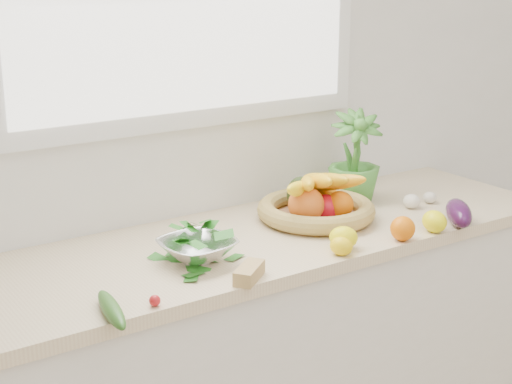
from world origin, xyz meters
TOP-DOWN VIEW (x-y plane):
  - back_wall at (0.00, 2.25)m, footprint 4.50×0.02m
  - counter_cabinet at (0.00, 1.95)m, footprint 2.20×0.58m
  - countertop at (0.00, 1.95)m, footprint 2.24×0.62m
  - orange_loose at (0.41, 1.67)m, footprint 0.08×0.08m
  - lemon_a at (0.18, 1.68)m, footprint 0.08×0.09m
  - lemon_b at (0.55, 1.67)m, footprint 0.08×0.10m
  - lemon_c at (0.22, 1.72)m, footprint 0.11×0.11m
  - apple at (0.33, 1.94)m, footprint 0.10×0.10m
  - ginger at (-0.14, 1.68)m, footprint 0.13×0.11m
  - garlic_a at (0.76, 1.89)m, footprint 0.06×0.06m
  - garlic_b at (0.22, 1.87)m, footprint 0.07×0.07m
  - garlic_c at (0.67, 1.89)m, footprint 0.06×0.06m
  - eggplant at (0.66, 1.68)m, footprint 0.18×0.20m
  - cucumber at (-0.54, 1.67)m, footprint 0.08×0.23m
  - radish at (-0.43, 1.67)m, footprint 0.03×0.03m
  - potted_herb at (0.55, 2.06)m, footprint 0.24×0.24m
  - fruit_basket at (0.31, 1.97)m, footprint 0.48×0.48m
  - colander_with_spinach at (-0.19, 1.87)m, footprint 0.23×0.23m

SIDE VIEW (x-z plane):
  - counter_cabinet at x=0.00m, z-range 0.00..0.86m
  - countertop at x=0.00m, z-range 0.86..0.90m
  - radish at x=-0.43m, z-range 0.90..0.93m
  - ginger at x=-0.14m, z-range 0.90..0.94m
  - garlic_a at x=0.76m, z-range 0.90..0.94m
  - cucumber at x=-0.54m, z-range 0.90..0.94m
  - garlic_b at x=0.22m, z-range 0.90..0.95m
  - garlic_c at x=0.67m, z-range 0.90..0.95m
  - lemon_a at x=0.18m, z-range 0.90..0.95m
  - lemon_c at x=0.22m, z-range 0.90..0.97m
  - lemon_b at x=0.55m, z-range 0.90..0.97m
  - orange_loose at x=0.41m, z-range 0.90..0.98m
  - eggplant at x=0.66m, z-range 0.90..0.98m
  - apple at x=0.33m, z-range 0.90..0.99m
  - fruit_basket at x=0.31m, z-range 0.86..1.05m
  - colander_with_spinach at x=-0.19m, z-range 0.90..1.01m
  - potted_herb at x=0.55m, z-range 0.89..1.22m
  - back_wall at x=0.00m, z-range 0.00..2.70m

